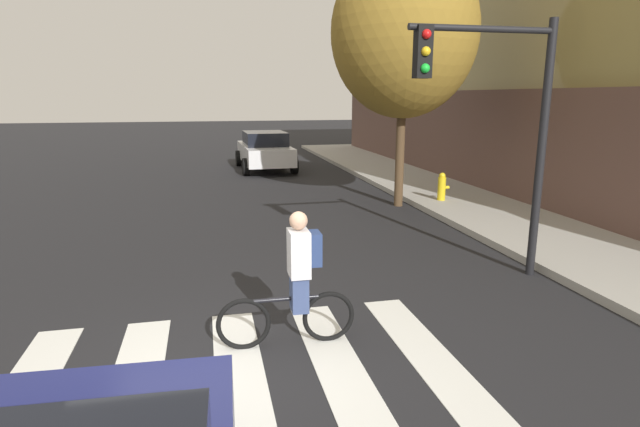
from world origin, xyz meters
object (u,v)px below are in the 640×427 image
sedan_mid (265,150)px  cyclist (296,280)px  street_tree_near (404,33)px  traffic_light_near (499,106)px  fire_hydrant (442,187)px

sedan_mid → cyclist: size_ratio=2.70×
street_tree_near → traffic_light_near: bearing=-96.5°
sedan_mid → street_tree_near: bearing=-70.7°
traffic_light_near → sedan_mid: bearing=98.8°
sedan_mid → fire_hydrant: 9.18m
sedan_mid → cyclist: 15.59m
cyclist → traffic_light_near: 4.40m
cyclist → fire_hydrant: size_ratio=2.19×
traffic_light_near → street_tree_near: 6.13m
sedan_mid → fire_hydrant: size_ratio=5.92×
cyclist → street_tree_near: (4.22, 7.48, 3.78)m
street_tree_near → fire_hydrant: bearing=-9.6°
sedan_mid → traffic_light_near: traffic_light_near is taller
cyclist → fire_hydrant: (5.42, 7.27, -0.31)m
sedan_mid → street_tree_near: (2.81, -8.05, 3.81)m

